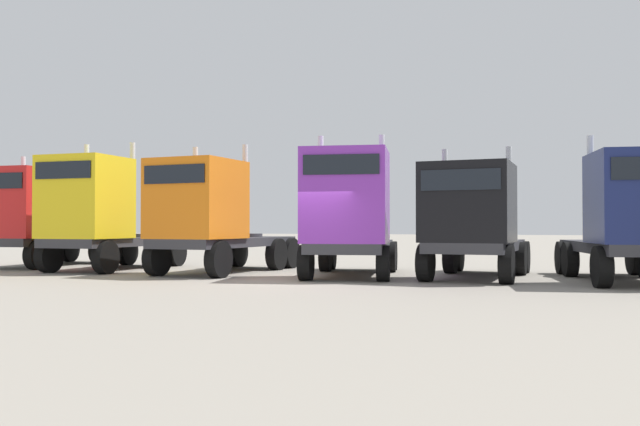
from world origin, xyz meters
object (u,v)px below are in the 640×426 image
Objects in this scene: semi_truck_red at (32,217)px; semi_truck_purple at (349,213)px; semi_truck_black at (472,219)px; semi_truck_navy at (634,217)px; semi_truck_yellow at (96,213)px; semi_truck_orange at (209,215)px.

semi_truck_red is 1.00× the size of semi_truck_purple.
semi_truck_black is 0.91× the size of semi_truck_navy.
semi_truck_yellow is 0.92× the size of semi_truck_orange.
semi_truck_yellow is at bearing -84.15° from semi_truck_black.
semi_truck_purple is 1.09× the size of semi_truck_black.
semi_truck_black is at bearing 84.19° from semi_truck_red.
semi_truck_orange is 4.68m from semi_truck_purple.
semi_truck_navy is (16.78, 0.93, -0.20)m from semi_truck_yellow.
semi_truck_red is 12.69m from semi_truck_purple.
semi_truck_yellow is 9.00m from semi_truck_purple.
semi_truck_purple is at bearing -77.73° from semi_truck_black.
semi_truck_yellow is (3.68, -0.89, 0.11)m from semi_truck_red.
semi_truck_purple is at bearing 81.20° from semi_truck_red.
semi_truck_yellow reaches higher than semi_truck_black.
semi_truck_yellow is at bearing -86.73° from semi_truck_orange.
semi_truck_red is 1.10× the size of semi_truck_yellow.
semi_truck_orange is (8.00, -0.74, -0.00)m from semi_truck_red.
semi_truck_black is at bearing 88.99° from semi_truck_purple.
semi_truck_purple is 1.00× the size of semi_truck_navy.
semi_truck_orange reaches higher than semi_truck_navy.
semi_truck_yellow is at bearing -99.99° from semi_truck_purple.
semi_truck_navy is (4.25, -0.08, 0.05)m from semi_truck_black.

